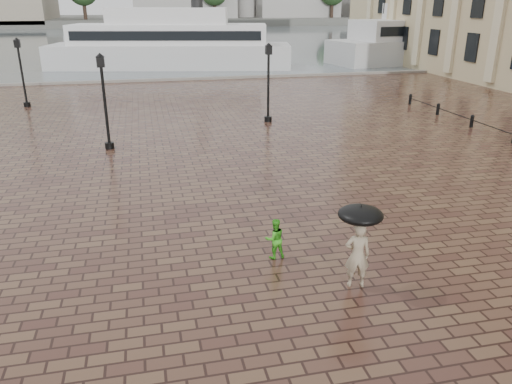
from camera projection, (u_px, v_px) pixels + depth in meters
ground at (283, 218)px, 16.58m from camera, size 300.00×300.00×0.00m
harbour_water at (160, 37)px, 100.36m from camera, size 240.00×240.00×0.00m
quay_edge at (189, 80)px, 45.72m from camera, size 80.00×0.60×0.30m
far_shore at (150, 20)px, 161.93m from camera, size 300.00×60.00×2.00m
street_lamps at (128, 83)px, 28.68m from camera, size 15.44×12.44×4.40m
adult_pedestrian at (357, 255)px, 12.36m from camera, size 0.71×0.56×1.73m
child_pedestrian at (275, 239)px, 13.85m from camera, size 0.61×0.50×1.17m
ferry_near at (170, 44)px, 53.19m from camera, size 26.25×11.36×8.38m
ferry_far at (438, 38)px, 59.42m from camera, size 27.94×10.94×8.93m
umbrella at (361, 215)px, 11.97m from camera, size 1.10×1.10×1.15m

